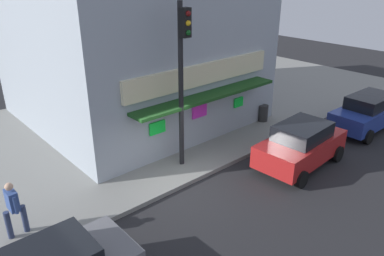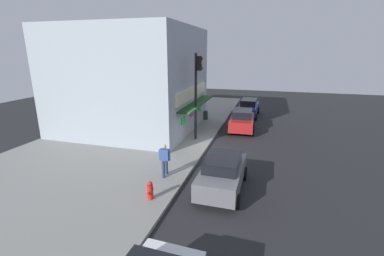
{
  "view_description": "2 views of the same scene",
  "coord_description": "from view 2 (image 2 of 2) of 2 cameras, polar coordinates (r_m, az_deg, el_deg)",
  "views": [
    {
      "loc": [
        -7.18,
        -8.52,
        7.14
      ],
      "look_at": [
        1.2,
        0.91,
        1.65
      ],
      "focal_mm": 34.98,
      "sensor_mm": 36.0,
      "label": 1
    },
    {
      "loc": [
        -16.69,
        -3.67,
        6.25
      ],
      "look_at": [
        0.14,
        1.22,
        1.19
      ],
      "focal_mm": 25.07,
      "sensor_mm": 36.0,
      "label": 2
    }
  ],
  "objects": [
    {
      "name": "parked_car_blue",
      "position": [
        27.17,
        11.97,
        4.31
      ],
      "size": [
        4.4,
        2.01,
        1.68
      ],
      "color": "navy",
      "rests_on": "ground_plane"
    },
    {
      "name": "fire_hydrant",
      "position": [
        11.78,
        -8.9,
        -12.99
      ],
      "size": [
        0.5,
        0.26,
        0.82
      ],
      "color": "red",
      "rests_on": "sidewalk"
    },
    {
      "name": "ground_plane",
      "position": [
        18.2,
        3.58,
        -4.01
      ],
      "size": [
        56.69,
        56.69,
        0.0
      ],
      "primitive_type": "plane",
      "color": "#232326"
    },
    {
      "name": "potted_plant_by_doorway",
      "position": [
        20.97,
        -1.67,
        0.73
      ],
      "size": [
        0.7,
        0.7,
        0.97
      ],
      "color": "gray",
      "rests_on": "sidewalk"
    },
    {
      "name": "pedestrian",
      "position": [
        13.48,
        -5.84,
        -6.47
      ],
      "size": [
        0.6,
        0.61,
        1.68
      ],
      "color": "navy",
      "rests_on": "sidewalk"
    },
    {
      "name": "trash_can",
      "position": [
        24.68,
        2.82,
        2.76
      ],
      "size": [
        0.48,
        0.48,
        0.79
      ],
      "primitive_type": "cylinder",
      "color": "#2D2D2D",
      "rests_on": "sidewalk"
    },
    {
      "name": "parked_car_grey",
      "position": [
        12.55,
        6.48,
        -9.5
      ],
      "size": [
        4.03,
        2.03,
        1.64
      ],
      "color": "slate",
      "rests_on": "ground_plane"
    },
    {
      "name": "corner_building",
      "position": [
        22.14,
        -12.55,
        10.1
      ],
      "size": [
        9.75,
        10.72,
        7.84
      ],
      "color": "#9EA8B2",
      "rests_on": "sidewalk"
    },
    {
      "name": "sidewalk",
      "position": [
        20.25,
        -13.2,
        -2.07
      ],
      "size": [
        37.79,
        11.99,
        0.16
      ],
      "primitive_type": "cube",
      "color": "gray",
      "rests_on": "ground_plane"
    },
    {
      "name": "parked_car_red",
      "position": [
        21.88,
        10.58,
        1.62
      ],
      "size": [
        4.01,
        2.18,
        1.72
      ],
      "color": "#AD1E1E",
      "rests_on": "ground_plane"
    },
    {
      "name": "traffic_light",
      "position": [
        18.39,
        1.11,
        8.9
      ],
      "size": [
        0.32,
        0.58,
        5.97
      ],
      "color": "black",
      "rests_on": "sidewalk"
    }
  ]
}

